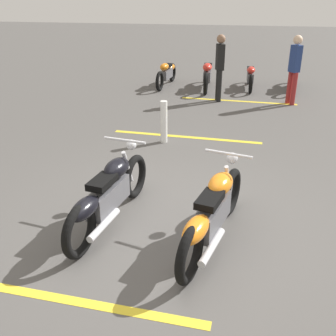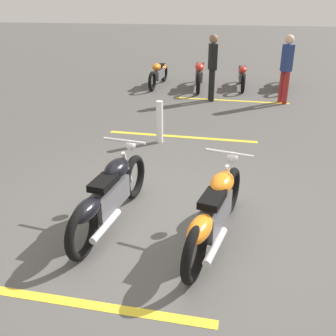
{
  "view_description": "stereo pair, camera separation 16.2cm",
  "coord_description": "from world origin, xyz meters",
  "px_view_note": "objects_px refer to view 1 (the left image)",
  "views": [
    {
      "loc": [
        -4.53,
        -0.88,
        2.96
      ],
      "look_at": [
        0.38,
        0.0,
        0.65
      ],
      "focal_mm": 42.28,
      "sensor_mm": 36.0,
      "label": 1
    },
    {
      "loc": [
        -4.55,
        -0.72,
        2.96
      ],
      "look_at": [
        0.38,
        0.0,
        0.65
      ],
      "focal_mm": 42.28,
      "sensor_mm": 36.0,
      "label": 2
    }
  ],
  "objects_px": {
    "bollard_post": "(164,122)",
    "motorcycle_bright_foreground": "(212,212)",
    "motorcycle_row_right": "(167,73)",
    "motorcycle_dark_foreground": "(108,194)",
    "motorcycle_row_left": "(250,76)",
    "bystander_near_row": "(294,67)",
    "bystander_secondary": "(220,65)",
    "motorcycle_row_center": "(207,74)",
    "motorcycle_row_far_left": "(294,75)"
  },
  "relations": [
    {
      "from": "motorcycle_bright_foreground",
      "to": "bystander_secondary",
      "type": "distance_m",
      "value": 6.88
    },
    {
      "from": "motorcycle_row_center",
      "to": "motorcycle_bright_foreground",
      "type": "bearing_deg",
      "value": 3.55
    },
    {
      "from": "motorcycle_row_center",
      "to": "motorcycle_row_right",
      "type": "bearing_deg",
      "value": -96.92
    },
    {
      "from": "motorcycle_dark_foreground",
      "to": "motorcycle_row_left",
      "type": "distance_m",
      "value": 8.56
    },
    {
      "from": "motorcycle_dark_foreground",
      "to": "bollard_post",
      "type": "xyz_separation_m",
      "value": [
        3.19,
        -0.15,
        -0.03
      ]
    },
    {
      "from": "motorcycle_dark_foreground",
      "to": "motorcycle_row_right",
      "type": "xyz_separation_m",
      "value": [
        8.2,
        0.7,
        -0.05
      ]
    },
    {
      "from": "motorcycle_row_center",
      "to": "motorcycle_row_right",
      "type": "height_order",
      "value": "motorcycle_row_center"
    },
    {
      "from": "motorcycle_row_center",
      "to": "bystander_secondary",
      "type": "xyz_separation_m",
      "value": [
        -1.46,
        -0.44,
        0.55
      ]
    },
    {
      "from": "bystander_near_row",
      "to": "motorcycle_row_far_left",
      "type": "bearing_deg",
      "value": 45.61
    },
    {
      "from": "motorcycle_row_far_left",
      "to": "motorcycle_row_right",
      "type": "relative_size",
      "value": 1.01
    },
    {
      "from": "motorcycle_row_center",
      "to": "motorcycle_row_right",
      "type": "relative_size",
      "value": 1.09
    },
    {
      "from": "motorcycle_row_right",
      "to": "bystander_secondary",
      "type": "bearing_deg",
      "value": 54.29
    },
    {
      "from": "motorcycle_bright_foreground",
      "to": "motorcycle_row_far_left",
      "type": "relative_size",
      "value": 1.08
    },
    {
      "from": "motorcycle_row_left",
      "to": "bystander_secondary",
      "type": "relative_size",
      "value": 1.06
    },
    {
      "from": "motorcycle_dark_foreground",
      "to": "motorcycle_bright_foreground",
      "type": "bearing_deg",
      "value": -89.0
    },
    {
      "from": "motorcycle_row_right",
      "to": "motorcycle_dark_foreground",
      "type": "bearing_deg",
      "value": 11.24
    },
    {
      "from": "motorcycle_row_left",
      "to": "motorcycle_row_center",
      "type": "bearing_deg",
      "value": -80.42
    },
    {
      "from": "motorcycle_row_far_left",
      "to": "bystander_near_row",
      "type": "bearing_deg",
      "value": -1.82
    },
    {
      "from": "bystander_near_row",
      "to": "bystander_secondary",
      "type": "distance_m",
      "value": 1.96
    },
    {
      "from": "motorcycle_bright_foreground",
      "to": "bystander_secondary",
      "type": "xyz_separation_m",
      "value": [
        6.85,
        0.34,
        0.54
      ]
    },
    {
      "from": "motorcycle_row_center",
      "to": "bystander_secondary",
      "type": "height_order",
      "value": "bystander_secondary"
    },
    {
      "from": "motorcycle_bright_foreground",
      "to": "bystander_near_row",
      "type": "relative_size",
      "value": 1.21
    },
    {
      "from": "motorcycle_row_far_left",
      "to": "motorcycle_row_left",
      "type": "xyz_separation_m",
      "value": [
        -0.14,
        1.33,
        -0.03
      ]
    },
    {
      "from": "motorcycle_dark_foreground",
      "to": "motorcycle_row_left",
      "type": "relative_size",
      "value": 1.17
    },
    {
      "from": "motorcycle_dark_foreground",
      "to": "motorcycle_row_right",
      "type": "relative_size",
      "value": 1.1
    },
    {
      "from": "motorcycle_row_right",
      "to": "bystander_near_row",
      "type": "height_order",
      "value": "bystander_near_row"
    },
    {
      "from": "motorcycle_row_far_left",
      "to": "motorcycle_row_center",
      "type": "height_order",
      "value": "motorcycle_row_center"
    },
    {
      "from": "bollard_post",
      "to": "motorcycle_row_left",
      "type": "bearing_deg",
      "value": -19.11
    },
    {
      "from": "motorcycle_row_far_left",
      "to": "motorcycle_row_right",
      "type": "bearing_deg",
      "value": -79.99
    },
    {
      "from": "motorcycle_row_left",
      "to": "bollard_post",
      "type": "height_order",
      "value": "bollard_post"
    },
    {
      "from": "motorcycle_row_center",
      "to": "motorcycle_row_left",
      "type": "bearing_deg",
      "value": 99.14
    },
    {
      "from": "bollard_post",
      "to": "motorcycle_bright_foreground",
      "type": "bearing_deg",
      "value": -160.02
    },
    {
      "from": "bollard_post",
      "to": "bystander_near_row",
      "type": "bearing_deg",
      "value": -39.67
    },
    {
      "from": "motorcycle_row_left",
      "to": "motorcycle_row_center",
      "type": "distance_m",
      "value": 1.35
    },
    {
      "from": "motorcycle_bright_foreground",
      "to": "motorcycle_dark_foreground",
      "type": "xyz_separation_m",
      "value": [
        0.22,
        1.39,
        0.0
      ]
    },
    {
      "from": "motorcycle_row_left",
      "to": "motorcycle_row_center",
      "type": "height_order",
      "value": "motorcycle_row_center"
    },
    {
      "from": "motorcycle_row_center",
      "to": "bystander_secondary",
      "type": "relative_size",
      "value": 1.23
    },
    {
      "from": "motorcycle_dark_foreground",
      "to": "motorcycle_row_right",
      "type": "distance_m",
      "value": 8.23
    },
    {
      "from": "motorcycle_row_right",
      "to": "motorcycle_bright_foreground",
      "type": "bearing_deg",
      "value": 20.27
    },
    {
      "from": "motorcycle_dark_foreground",
      "to": "bollard_post",
      "type": "height_order",
      "value": "motorcycle_dark_foreground"
    },
    {
      "from": "motorcycle_row_right",
      "to": "bystander_near_row",
      "type": "relative_size",
      "value": 1.11
    },
    {
      "from": "motorcycle_bright_foreground",
      "to": "motorcycle_row_center",
      "type": "xyz_separation_m",
      "value": [
        8.31,
        0.78,
        -0.01
      ]
    },
    {
      "from": "motorcycle_bright_foreground",
      "to": "bystander_secondary",
      "type": "height_order",
      "value": "bystander_secondary"
    },
    {
      "from": "motorcycle_row_far_left",
      "to": "motorcycle_row_left",
      "type": "bearing_deg",
      "value": -77.94
    },
    {
      "from": "motorcycle_bright_foreground",
      "to": "motorcycle_dark_foreground",
      "type": "relative_size",
      "value": 0.99
    },
    {
      "from": "motorcycle_row_left",
      "to": "bollard_post",
      "type": "relative_size",
      "value": 2.19
    },
    {
      "from": "bystander_near_row",
      "to": "bollard_post",
      "type": "xyz_separation_m",
      "value": [
        -3.45,
        2.86,
        -0.58
      ]
    },
    {
      "from": "motorcycle_row_left",
      "to": "motorcycle_row_right",
      "type": "bearing_deg",
      "value": -88.36
    },
    {
      "from": "motorcycle_row_left",
      "to": "motorcycle_row_far_left",
      "type": "bearing_deg",
      "value": 94.73
    },
    {
      "from": "motorcycle_bright_foreground",
      "to": "motorcycle_row_center",
      "type": "height_order",
      "value": "motorcycle_bright_foreground"
    }
  ]
}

